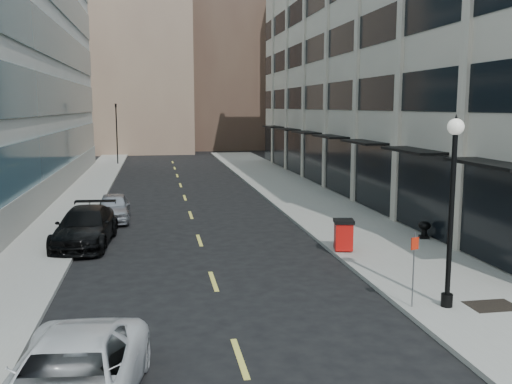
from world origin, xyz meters
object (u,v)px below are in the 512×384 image
object	(u,v)px
urn_planter	(424,228)
traffic_signal	(116,107)
car_black_pickup	(85,227)
trash_bin	(343,234)
sign_post	(414,259)
lamppost	(452,196)
car_white_van	(70,382)
car_silver_sedan	(113,207)

from	to	relation	value
urn_planter	traffic_signal	bearing A→B (deg)	112.80
car_black_pickup	trash_bin	xyz separation A→B (m)	(10.24, -3.37, 0.04)
traffic_signal	sign_post	world-z (taller)	traffic_signal
traffic_signal	car_black_pickup	bearing A→B (deg)	-88.82
traffic_signal	lamppost	size ratio (longest dim) A/B	1.28
car_black_pickup	lamppost	distance (m)	15.15
urn_planter	lamppost	bearing A→B (deg)	-112.28
car_black_pickup	trash_bin	size ratio (longest dim) A/B	4.32
traffic_signal	sign_post	xyz separation A→B (m)	(10.80, -43.86, -4.15)
traffic_signal	lamppost	bearing A→B (deg)	-75.00
trash_bin	sign_post	world-z (taller)	sign_post
trash_bin	lamppost	distance (m)	7.15
car_white_van	car_silver_sedan	xyz separation A→B (m)	(-0.50, 19.15, -0.04)
car_silver_sedan	traffic_signal	bearing A→B (deg)	91.58
car_white_van	car_silver_sedan	bearing A→B (deg)	97.22
traffic_signal	trash_bin	bearing A→B (deg)	-73.68
sign_post	urn_planter	xyz separation A→B (m)	(4.30, 7.94, -0.96)
lamppost	sign_post	bearing A→B (deg)	172.18
car_black_pickup	car_silver_sedan	size ratio (longest dim) A/B	1.32
lamppost	traffic_signal	bearing A→B (deg)	105.00
car_silver_sedan	urn_planter	world-z (taller)	car_silver_sedan
traffic_signal	car_black_pickup	world-z (taller)	traffic_signal
car_silver_sedan	lamppost	bearing A→B (deg)	-57.20
trash_bin	car_black_pickup	bearing A→B (deg)	173.20
traffic_signal	car_silver_sedan	distance (m)	29.35
trash_bin	urn_planter	bearing A→B (deg)	30.60
car_black_pickup	car_silver_sedan	xyz separation A→B (m)	(0.81, 5.12, -0.09)
car_black_pickup	lamppost	xyz separation A→B (m)	(11.09, -10.00, 2.58)
traffic_signal	urn_planter	size ratio (longest dim) A/B	9.28
traffic_signal	car_silver_sedan	xyz separation A→B (m)	(1.51, -28.88, -5.02)
car_white_van	sign_post	world-z (taller)	sign_post
sign_post	car_white_van	bearing A→B (deg)	-171.68
car_silver_sedan	sign_post	xyz separation A→B (m)	(9.29, -14.98, 0.87)
car_silver_sedan	lamppost	size ratio (longest dim) A/B	0.75
car_white_van	car_silver_sedan	distance (m)	19.15
trash_bin	lamppost	bearing A→B (deg)	-71.27
car_white_van	lamppost	bearing A→B (deg)	28.12
trash_bin	sign_post	size ratio (longest dim) A/B	0.58
car_black_pickup	sign_post	xyz separation A→B (m)	(10.10, -9.86, 0.78)
urn_planter	car_silver_sedan	bearing A→B (deg)	152.61
traffic_signal	car_white_van	bearing A→B (deg)	-87.61
car_black_pickup	sign_post	world-z (taller)	sign_post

